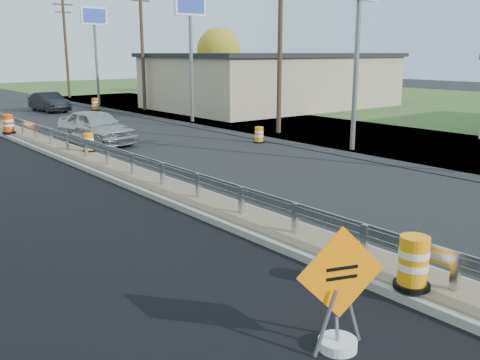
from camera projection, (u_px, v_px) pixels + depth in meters
ground at (198, 205)px, 15.60m from camera, size 140.00×140.00×0.00m
grass_verge_far at (445, 109)px, 41.45m from camera, size 40.00×120.00×0.03m
median at (87, 159)px, 21.64m from camera, size 1.60×55.00×0.23m
guardrail at (76, 141)px, 22.25m from camera, size 0.10×46.15×0.72m
retail_building_near at (273, 80)px, 43.04m from camera, size 18.50×12.50×4.27m
pylon_sign_south at (359, 1)px, 22.76m from camera, size 2.20×0.30×7.90m
pylon_sign_mid at (190, 16)px, 32.62m from camera, size 2.20×0.30×7.90m
pylon_sign_north at (94, 25)px, 43.23m from camera, size 2.20×0.30×7.90m
utility_pole_smid at (280, 41)px, 28.28m from camera, size 1.90×0.26×9.40m
utility_pole_nmid at (142, 44)px, 39.65m from camera, size 1.90×0.26×9.40m
utility_pole_north at (66, 46)px, 51.02m from camera, size 1.90×0.26×9.40m
tree_far_yellow at (219, 50)px, 56.15m from camera, size 4.62×4.62×6.86m
caution_sign at (339, 319)px, 7.89m from camera, size 1.33×0.59×1.94m
barrel_median_near at (413, 263)px, 9.47m from camera, size 0.66×0.66×0.96m
barrel_median_mid at (89, 143)px, 22.60m from camera, size 0.53×0.53×0.78m
barrel_median_far at (8, 124)px, 27.66m from camera, size 0.66×0.66×0.97m
barrel_shoulder_near at (259, 135)px, 26.19m from camera, size 0.54×0.54×0.79m
barrel_shoulder_far at (95, 105)px, 40.64m from camera, size 0.64×0.64×0.94m
car_silver at (96, 127)px, 25.81m from camera, size 2.55×5.03×1.64m
car_dark_mid at (49, 102)px, 39.91m from camera, size 1.85×4.46×1.43m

